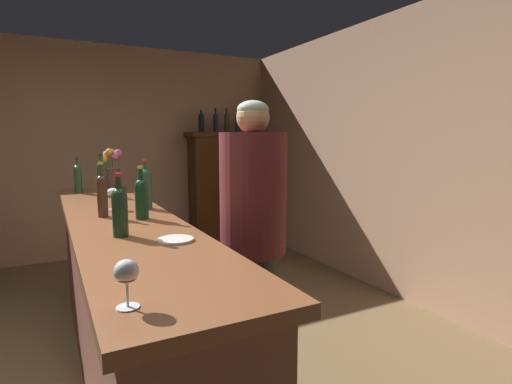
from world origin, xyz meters
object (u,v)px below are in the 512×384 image
Objects in this scene: wine_bottle_riesling at (146,186)px; wine_glass_front at (113,193)px; wine_bottle_pinot at (141,197)px; flower_arrangement at (112,171)px; wine_bottle_merlot at (120,209)px; wine_bottle_syrah at (102,177)px; wine_bottle_malbec at (102,193)px; display_cabinet at (226,187)px; display_bottle_center at (227,122)px; wine_glass_mid at (126,274)px; cheese_plate at (175,240)px; display_bottle_right at (249,122)px; bar_counter at (125,299)px; display_bottle_left at (201,122)px; bartender at (253,241)px; display_bottle_midleft at (216,122)px; display_bottle_midright at (238,121)px; wine_bottle_chardonnay at (78,177)px.

wine_glass_front is at bearing 161.03° from wine_bottle_riesling.
wine_bottle_pinot is 0.82× the size of flower_arrangement.
wine_bottle_merlot is at bearing -111.33° from wine_bottle_riesling.
wine_bottle_syrah is 0.93m from wine_bottle_malbec.
display_cabinet is 0.90m from display_bottle_center.
wine_bottle_merlot is at bearing 82.13° from wine_glass_mid.
cheese_plate is (0.22, -0.75, -0.14)m from wine_bottle_malbec.
wine_bottle_riesling is 0.21m from wine_glass_front.
display_cabinet is 0.96m from display_bottle_right.
wine_bottle_pinot is at bearing -52.13° from bar_counter.
wine_bottle_riesling is 0.97× the size of display_bottle_center.
bar_counter is 8.40× the size of flower_arrangement.
wine_bottle_malbec is 0.88× the size of flower_arrangement.
wine_bottle_syrah is 2.48× the size of wine_glass_mid.
display_bottle_left is 3.39m from bartender.
flower_arrangement is 1.97m from bartender.
display_bottle_midleft is at bearing 57.67° from bar_counter.
wine_bottle_riesling is 1.16m from flower_arrangement.
display_bottle_center is at bearing 180.00° from display_bottle_right.
display_bottle_center is (1.85, 2.66, 1.20)m from bar_counter.
wine_glass_mid is at bearing -118.89° from display_bottle_midright.
wine_bottle_riesling is at bearing 68.67° from wine_bottle_merlot.
wine_bottle_chardonnay is at bearing -142.53° from display_bottle_midleft.
cheese_plate is 3.77m from display_bottle_midleft.
display_bottle_midright reaches higher than display_bottle_midleft.
wine_bottle_merlot is 0.99× the size of display_bottle_left.
display_bottle_center is 0.17m from display_bottle_midright.
display_cabinet is 2.46m from wine_bottle_chardonnay.
display_bottle_left is at bearing 40.78° from wine_bottle_chardonnay.
display_cabinet reaches higher than wine_bottle_merlot.
display_bottle_midright reaches higher than flower_arrangement.
wine_bottle_merlot is (-0.09, -1.47, -0.02)m from wine_bottle_syrah.
display_cabinet is at bearing 52.34° from wine_glass_front.
cheese_plate is at bearing -117.10° from display_bottle_center.
wine_bottle_malbec is 0.26m from wine_bottle_pinot.
display_bottle_midright reaches higher than wine_bottle_riesling.
wine_bottle_riesling is (0.34, -1.05, 0.02)m from wine_bottle_chardonnay.
wine_bottle_chardonnay is 1.98m from cheese_plate.
display_bottle_left is (1.36, 3.37, 0.68)m from cheese_plate.
display_cabinet is at bearing 180.00° from display_bottle_right.
flower_arrangement is at bearing -147.75° from display_bottle_right.
bar_counter is 1.42m from wine_bottle_chardonnay.
bar_counter is at bearing -90.64° from wine_bottle_syrah.
wine_bottle_pinot reaches higher than wine_bottle_chardonnay.
wine_glass_front is 3.18m from display_bottle_midright.
display_bottle_midright is (2.22, 4.01, 0.60)m from wine_glass_mid.
wine_bottle_riesling is (0.19, 0.21, 0.66)m from bar_counter.
display_cabinet is at bearing 37.35° from flower_arrangement.
wine_bottle_malbec reaches higher than cheese_plate.
wine_bottle_chardonnay is 0.98× the size of wine_bottle_pinot.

